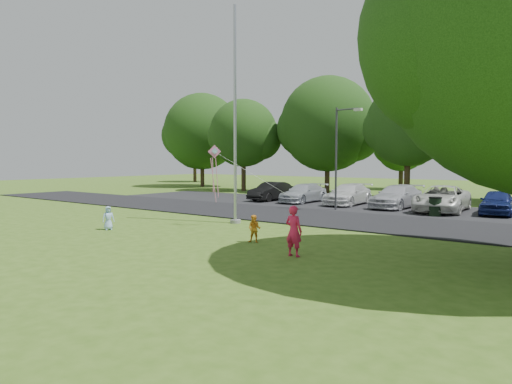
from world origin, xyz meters
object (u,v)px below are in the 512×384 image
Objects in this scene: kite at (216,162)px; trash_can at (435,207)px; child_blue at (108,218)px; woman at (294,231)px; street_lamp at (340,149)px; flagpole at (235,134)px; child_yellow at (254,229)px.

trash_can is at bearing 18.03° from kite.
kite reaches higher than child_blue.
woman is (-0.62, -12.62, 0.26)m from trash_can.
street_lamp is 9.10m from kite.
child_blue is (-9.73, -12.86, -0.02)m from trash_can.
flagpole is at bearing -130.35° from trash_can.
trash_can is 11.89m from child_yellow.
child_yellow is 0.99× the size of child_blue.
child_yellow is (-2.37, 1.12, -0.29)m from woman.
street_lamp is 13.50m from child_blue.
trash_can is at bearing -14.58° from child_blue.
trash_can is 0.16× the size of kite.
trash_can is 11.81m from kite.
child_blue is (-6.74, -1.36, 0.01)m from child_yellow.
flagpole is at bearing -8.61° from child_blue.
street_lamp is 6.08m from trash_can.
woman is at bearing -64.35° from kite.
child_yellow is 6.88m from child_blue.
kite is (-3.68, 2.04, 2.36)m from child_yellow.
kite is at bearing -19.42° from child_blue.
child_blue is at bearing 171.38° from child_yellow.
street_lamp is at bearing -67.13° from woman.
woman is at bearing -92.82° from trash_can.
street_lamp is 0.92× the size of kite.
kite is (-1.44, -8.95, -0.72)m from street_lamp.
trash_can is at bearing 49.65° from flagpole.
woman reaches higher than trash_can.
woman is at bearing -65.95° from child_blue.
child_blue is (-9.11, -0.24, -0.28)m from woman.
child_blue reaches higher than child_yellow.
trash_can is at bearing -90.79° from woman.
child_blue is (-4.50, -12.35, -3.08)m from street_lamp.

